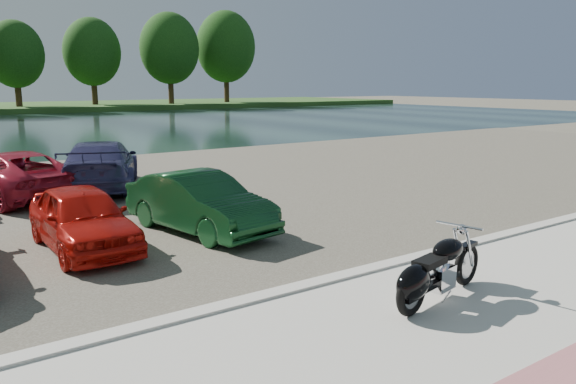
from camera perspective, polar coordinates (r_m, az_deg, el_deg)
name	(u,v)px	position (r m, az deg, el deg)	size (l,w,h in m)	color
ground	(454,318)	(8.40, 16.47, -12.18)	(200.00, 200.00, 0.00)	#595447
promenade	(518,341)	(7.87, 22.35, -13.83)	(60.00, 6.00, 0.10)	beige
kerb	(358,274)	(9.64, 7.09, -8.30)	(60.00, 0.30, 0.14)	beige
parking_lot	(154,193)	(17.18, -13.47, -0.12)	(60.00, 18.00, 0.04)	#444037
motorcycle	(433,273)	(8.42, 14.55, -7.95)	(2.31, 0.87, 1.05)	black
car_4	(83,218)	(11.63, -20.15, -2.50)	(1.47, 3.66, 1.25)	#B8130C
car_5	(200,203)	(12.34, -8.98, -1.09)	(1.37, 3.93, 1.29)	#103B1B
car_10	(12,175)	(17.56, -26.27, 1.57)	(2.22, 4.82, 1.34)	#A81C30
car_11	(101,165)	(18.06, -18.50, 2.62)	(2.10, 5.16, 1.50)	navy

